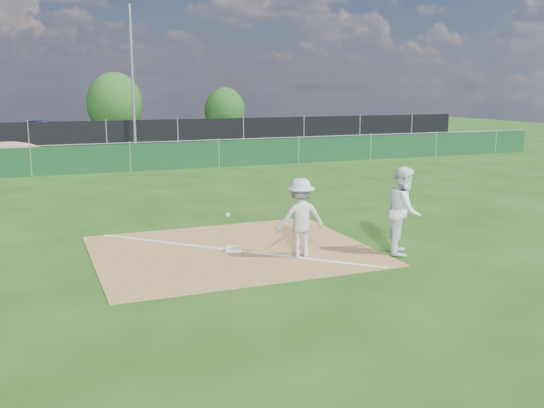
% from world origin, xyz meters
% --- Properties ---
extents(ground, '(90.00, 90.00, 0.00)m').
position_xyz_m(ground, '(0.00, 10.00, 0.00)').
color(ground, '#1A410E').
rests_on(ground, ground).
extents(infield_dirt, '(6.00, 5.00, 0.02)m').
position_xyz_m(infield_dirt, '(0.00, 1.00, 0.01)').
color(infield_dirt, olive).
rests_on(infield_dirt, ground).
extents(foul_line, '(5.01, 5.01, 0.01)m').
position_xyz_m(foul_line, '(0.00, 1.00, 0.03)').
color(foul_line, white).
rests_on(foul_line, infield_dirt).
extents(green_fence, '(44.00, 0.05, 1.20)m').
position_xyz_m(green_fence, '(0.00, 15.00, 0.60)').
color(green_fence, '#0D3218').
rests_on(green_fence, ground).
extents(dirt_mound, '(3.38, 2.60, 1.17)m').
position_xyz_m(dirt_mound, '(-5.00, 18.50, 0.58)').
color(dirt_mound, '#997249').
rests_on(dirt_mound, ground).
extents(black_fence, '(46.00, 0.04, 1.80)m').
position_xyz_m(black_fence, '(0.00, 23.00, 0.90)').
color(black_fence, black).
rests_on(black_fence, ground).
extents(parking_lot, '(46.00, 9.00, 0.01)m').
position_xyz_m(parking_lot, '(0.00, 28.00, 0.01)').
color(parking_lot, black).
rests_on(parking_lot, ground).
extents(light_pole, '(0.16, 0.16, 8.00)m').
position_xyz_m(light_pole, '(1.50, 22.70, 4.00)').
color(light_pole, slate).
rests_on(light_pole, ground).
extents(first_base, '(0.43, 0.43, 0.07)m').
position_xyz_m(first_base, '(0.00, 0.94, 0.06)').
color(first_base, silver).
rests_on(first_base, infield_dirt).
extents(play_at_first, '(2.29, 0.68, 1.70)m').
position_xyz_m(play_at_first, '(1.19, -0.04, 0.87)').
color(play_at_first, silver).
rests_on(play_at_first, infield_dirt).
extents(runner, '(1.13, 1.18, 1.92)m').
position_xyz_m(runner, '(3.43, -0.57, 0.96)').
color(runner, white).
rests_on(runner, ground).
extents(car_mid, '(5.01, 2.16, 1.60)m').
position_xyz_m(car_mid, '(-2.87, 27.93, 0.81)').
color(car_mid, black).
rests_on(car_mid, parking_lot).
extents(car_right, '(5.32, 3.89, 1.43)m').
position_xyz_m(car_right, '(6.82, 27.72, 0.73)').
color(car_right, black).
rests_on(car_right, parking_lot).
extents(tree_mid, '(3.96, 3.96, 4.69)m').
position_xyz_m(tree_mid, '(1.97, 33.83, 2.42)').
color(tree_mid, '#382316').
rests_on(tree_mid, ground).
extents(tree_right, '(3.04, 3.04, 3.60)m').
position_xyz_m(tree_right, '(9.94, 32.72, 1.85)').
color(tree_right, '#382316').
rests_on(tree_right, ground).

